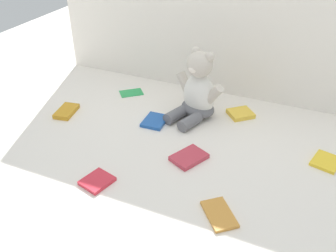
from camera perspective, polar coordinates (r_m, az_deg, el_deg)
The scene contains 11 objects.
ground_plane at distance 1.51m, azimuth 1.20°, elevation -1.24°, with size 3.20×3.20×0.00m, color silver.
backdrop_drape at distance 1.73m, azimuth 7.25°, elevation 17.41°, with size 1.58×0.03×0.79m, color white.
teddy_bear at distance 1.59m, azimuth 4.59°, elevation 5.14°, with size 0.25×0.25×0.30m.
book_case_0 at distance 1.38m, azimuth 3.24°, elevation -4.81°, with size 0.09×0.13×0.02m, color #BC3546.
book_case_1 at distance 1.66m, azimuth 11.07°, elevation 1.89°, with size 0.09×0.10×0.02m, color yellow.
book_case_2 at distance 1.47m, azimuth 23.09°, elevation -5.03°, with size 0.09×0.11×0.01m, color yellow.
book_case_3 at distance 1.83m, azimuth -5.65°, elevation 5.14°, with size 0.07×0.11×0.01m, color green.
book_case_4 at distance 1.18m, azimuth 7.86°, elevation -13.25°, with size 0.08×0.13×0.01m, color #CA8634.
book_case_5 at distance 1.30m, azimuth -10.82°, elevation -8.29°, with size 0.09×0.10×0.01m, color red.
book_case_6 at distance 1.59m, azimuth -2.02°, elevation 0.77°, with size 0.09×0.12×0.01m, color #1F53A6.
book_case_7 at distance 1.71m, azimuth -15.31°, elevation 2.20°, with size 0.07×0.12×0.02m, color orange.
Camera 1 is at (0.48, -1.16, 0.84)m, focal length 39.72 mm.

